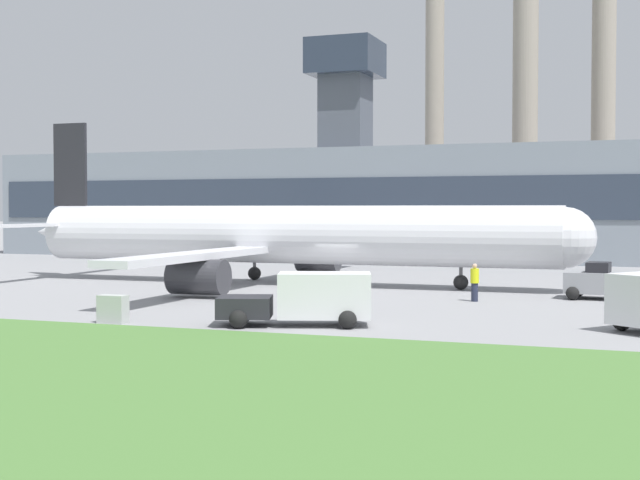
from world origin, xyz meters
TOP-DOWN VIEW (x-y plane):
  - ground_plane at (0.00, 0.00)m, footprint 400.00×400.00m
  - terminal_building at (-0.35, 31.20)m, footprint 86.74×13.07m
  - smokestack_left at (-8.60, 62.57)m, footprint 2.67×2.67m
  - smokestack_right at (2.73, 60.66)m, footprint 3.41×3.41m
  - smokestack_far at (11.39, 64.83)m, footprint 3.22×3.22m
  - airplane at (-4.09, 1.51)m, footprint 35.17×32.68m
  - pushback_tug at (14.04, -1.18)m, footprint 3.24×2.74m
  - fuel_truck at (4.04, -15.39)m, footprint 6.12×3.69m
  - ground_crew_person at (8.50, -4.33)m, footprint 0.57×0.57m
  - utility_cabinet at (-3.33, -17.29)m, footprint 1.14×0.57m

SIDE VIEW (x-z plane):
  - ground_plane at x=0.00m, z-range 0.00..0.00m
  - utility_cabinet at x=-3.33m, z-range 0.00..1.10m
  - pushback_tug at x=14.04m, z-range -0.10..1.74m
  - ground_crew_person at x=8.50m, z-range 0.02..1.85m
  - fuel_truck at x=4.04m, z-range 0.00..2.03m
  - airplane at x=-4.09m, z-range -2.13..7.83m
  - terminal_building at x=-0.35m, z-range -4.87..15.04m
  - smokestack_left at x=-8.60m, z-range 0.11..37.97m
  - smokestack_right at x=2.73m, z-range 0.14..41.35m
  - smokestack_far at x=11.39m, z-range 0.13..42.47m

